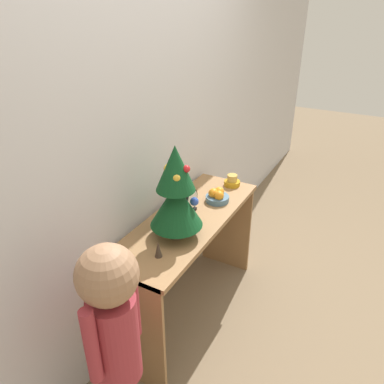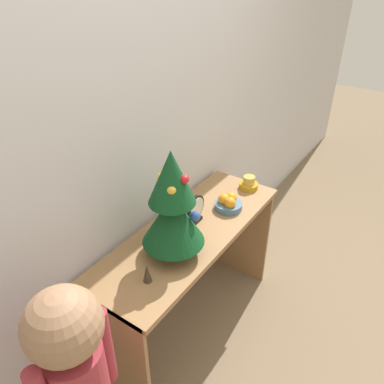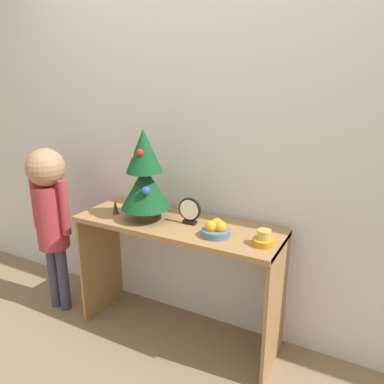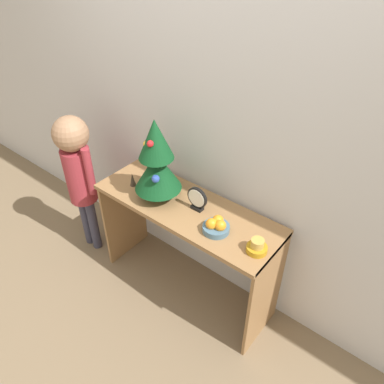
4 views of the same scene
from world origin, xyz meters
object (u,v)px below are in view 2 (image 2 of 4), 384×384
Objects in this scene: desk_clock at (196,209)px; singing_bowl at (249,184)px; child_figure at (77,376)px; figurine at (147,273)px; fruit_bowl at (228,203)px; mini_tree at (172,206)px.

singing_bowl is at bearing -9.43° from desk_clock.
figurine is at bearing 10.69° from child_figure.
fruit_bowl is 0.70m from figurine.
child_figure is at bearing -171.13° from mini_tree.
singing_bowl is at bearing -0.35° from figurine.
mini_tree reaches higher than desk_clock.
desk_clock is 0.14× the size of child_figure.
singing_bowl is (0.75, -0.02, -0.24)m from mini_tree.
desk_clock is at bearing 11.31° from mini_tree.
singing_bowl is 1.21× the size of figurine.
fruit_bowl is 0.27m from singing_bowl.
child_figure is at bearing -170.44° from desk_clock.
figurine is at bearing 179.65° from singing_bowl.
fruit_bowl is at bearing 3.82° from child_figure.
fruit_bowl is 0.23m from desk_clock.
mini_tree is 3.43× the size of desk_clock.
child_figure is (-0.70, -0.11, -0.27)m from mini_tree.
mini_tree is 0.47× the size of child_figure.
fruit_bowl is 1.36× the size of singing_bowl.
child_figure reaches higher than figurine.
desk_clock is (0.27, 0.05, -0.19)m from mini_tree.
mini_tree is at bearing 8.87° from child_figure.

